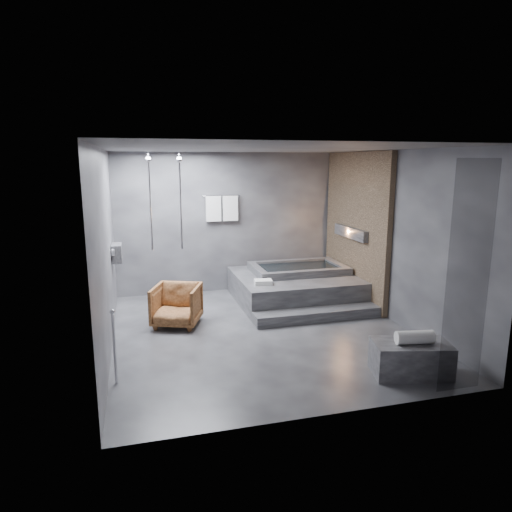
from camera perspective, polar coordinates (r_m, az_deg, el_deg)
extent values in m
plane|color=#29292C|center=(7.25, 0.74, -9.40)|extent=(5.00, 5.00, 0.00)
cube|color=#454548|center=(6.77, 0.81, 13.30)|extent=(4.50, 5.00, 0.04)
cube|color=#333337|center=(9.28, -3.43, 4.17)|extent=(4.50, 0.04, 2.80)
cube|color=#333337|center=(4.58, 9.32, -3.79)|extent=(4.50, 0.04, 2.80)
cube|color=#333337|center=(6.64, -18.27, 0.59)|extent=(0.04, 5.00, 2.80)
cube|color=#333337|center=(7.79, 16.93, 2.24)|extent=(0.04, 5.00, 2.80)
cube|color=#A3825F|center=(8.83, 12.35, 3.54)|extent=(0.10, 2.40, 2.78)
cube|color=#FF9938|center=(8.81, 11.86, 2.88)|extent=(0.14, 1.20, 0.20)
cube|color=slate|center=(8.06, -16.99, 0.38)|extent=(0.16, 0.42, 0.30)
imported|color=beige|center=(7.97, -16.92, -0.07)|extent=(0.08, 0.08, 0.21)
imported|color=beige|center=(8.17, -16.87, 0.01)|extent=(0.07, 0.07, 0.15)
cylinder|color=silver|center=(8.63, -9.43, 6.81)|extent=(0.04, 0.04, 1.80)
cylinder|color=silver|center=(8.60, -13.10, 6.65)|extent=(0.04, 0.04, 1.80)
cylinder|color=silver|center=(9.13, -4.33, 7.51)|extent=(0.75, 0.02, 0.02)
cube|color=white|center=(9.11, -5.34, 5.90)|extent=(0.30, 0.06, 0.50)
cube|color=white|center=(9.17, -3.23, 5.97)|extent=(0.30, 0.06, 0.50)
cylinder|color=silver|center=(5.74, -17.27, -10.95)|extent=(0.04, 0.04, 0.90)
cube|color=black|center=(5.50, 24.97, -2.66)|extent=(0.55, 0.01, 2.60)
cube|color=#2E2E30|center=(8.79, 4.78, -3.92)|extent=(2.20, 2.00, 0.50)
cube|color=#2E2E30|center=(7.79, 7.71, -7.29)|extent=(2.20, 0.36, 0.18)
cube|color=#333235|center=(6.13, 18.78, -12.03)|extent=(1.03, 0.72, 0.42)
imported|color=#492712|center=(7.53, -9.89, -6.08)|extent=(0.93, 0.94, 0.67)
cylinder|color=white|center=(5.99, 19.23, -9.57)|extent=(0.49, 0.25, 0.17)
cube|color=silver|center=(8.02, 0.91, -3.28)|extent=(0.33, 0.26, 0.08)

